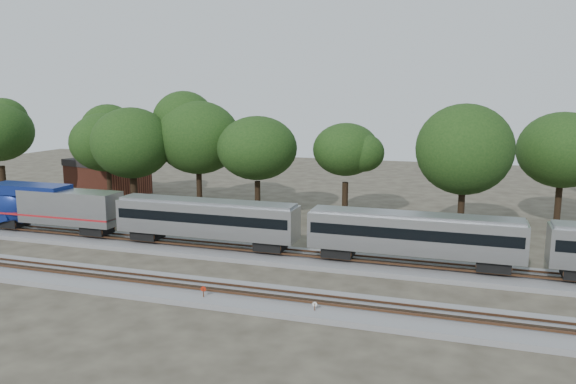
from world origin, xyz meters
The scene contains 15 objects.
ground centered at (0.00, 0.00, 0.00)m, with size 160.00×160.00×0.00m, color #383328.
track_far centered at (0.00, 6.00, 0.21)m, with size 160.00×5.00×0.73m.
track_near centered at (0.00, -4.00, 0.21)m, with size 160.00×5.00×0.73m.
train centered at (24.98, 6.00, 3.11)m, with size 105.32×3.00×4.43m.
switch_stand_red centered at (3.02, -5.42, 0.74)m, with size 0.37×0.11×1.15m.
switch_stand_white centered at (10.83, -5.38, 0.62)m, with size 0.30×0.12×0.98m.
switch_lever centered at (5.41, -5.58, 0.15)m, with size 0.50×0.30×0.30m, color #512D19.
brick_building centered at (-28.71, 28.40, 2.50)m, with size 11.79×9.61×4.95m.
tree_1 centered at (-23.82, 21.96, 7.97)m, with size 8.12×8.12×11.44m.
tree_2 centered at (-17.52, 17.84, 8.34)m, with size 8.50×8.50×11.98m.
tree_3 centered at (-10.68, 21.09, 8.89)m, with size 9.05×9.05×12.76m.
tree_4 centered at (-2.75, 19.76, 8.02)m, with size 8.17×8.17×11.52m.
tree_5 centered at (6.67, 22.48, 7.90)m, with size 8.05×8.05×11.35m.
tree_6 centered at (19.18, 16.14, 8.89)m, with size 9.05×9.05×12.76m.
tree_7 centered at (28.67, 24.79, 8.31)m, with size 8.47×8.47×11.94m.
Camera 1 is at (19.70, -38.08, 14.05)m, focal length 35.00 mm.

